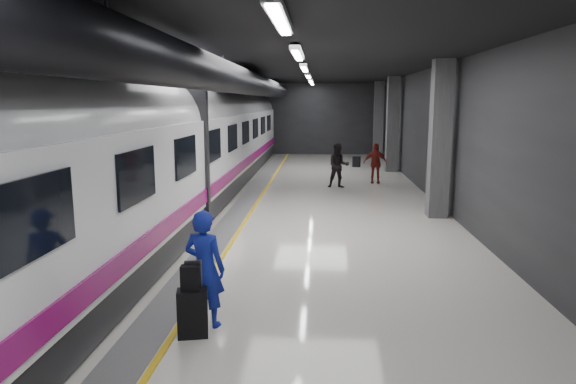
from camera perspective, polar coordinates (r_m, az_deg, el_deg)
name	(u,v)px	position (r m, az deg, el deg)	size (l,w,h in m)	color
ground	(276,231)	(13.42, -1.37, -4.34)	(40.00, 40.00, 0.00)	beige
platform_hall	(268,94)	(13.98, -2.27, 10.88)	(10.02, 40.02, 4.51)	black
train	(150,151)	(13.73, -15.07, 4.43)	(3.05, 38.00, 4.05)	black
traveler_main	(205,268)	(7.78, -9.24, -8.37)	(0.65, 0.42, 1.77)	#181BB8
suitcase_main	(193,313)	(7.64, -10.55, -13.10)	(0.42, 0.27, 0.69)	black
shoulder_bag	(190,278)	(7.45, -10.78, -9.36)	(0.27, 0.14, 0.36)	black
traveler_far_a	(338,166)	(20.05, 5.63, 2.92)	(0.84, 0.66, 1.74)	black
traveler_far_b	(375,163)	(21.44, 9.67, 3.17)	(0.97, 0.40, 1.65)	maroon
suitcase_far	(356,162)	(26.75, 7.61, 3.36)	(0.36, 0.24, 0.54)	black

